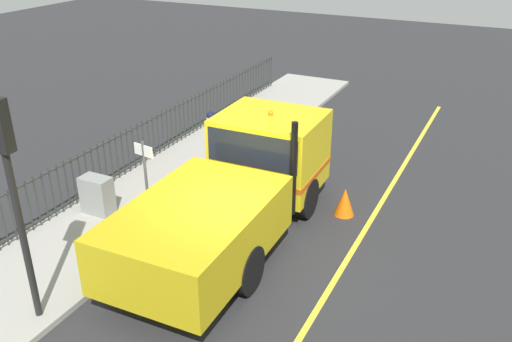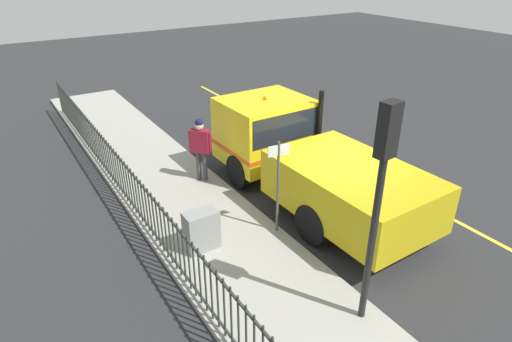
% 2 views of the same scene
% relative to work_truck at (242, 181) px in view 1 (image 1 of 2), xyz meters
% --- Properties ---
extents(ground_plane, '(59.22, 59.22, 0.00)m').
position_rel_work_truck_xyz_m(ground_plane, '(-0.45, 1.10, -1.24)').
color(ground_plane, '#2B2B2D').
rests_on(ground_plane, ground).
extents(sidewalk_slab, '(2.78, 26.92, 0.12)m').
position_rel_work_truck_xyz_m(sidewalk_slab, '(2.82, 1.10, -1.18)').
color(sidewalk_slab, '#A3A099').
rests_on(sidewalk_slab, ground).
extents(lane_marking, '(0.12, 24.23, 0.01)m').
position_rel_work_truck_xyz_m(lane_marking, '(-2.50, 1.10, -1.24)').
color(lane_marking, yellow).
rests_on(lane_marking, ground).
extents(work_truck, '(2.52, 6.64, 2.63)m').
position_rel_work_truck_xyz_m(work_truck, '(0.00, 0.00, 0.00)').
color(work_truck, yellow).
rests_on(work_truck, ground).
extents(worker_standing, '(0.52, 0.53, 1.83)m').
position_rel_work_truck_xyz_m(worker_standing, '(1.90, -1.93, 0.00)').
color(worker_standing, maroon).
rests_on(worker_standing, sidewalk_slab).
extents(iron_fence, '(0.04, 22.92, 1.24)m').
position_rel_work_truck_xyz_m(iron_fence, '(4.08, 1.10, -0.49)').
color(iron_fence, '#2D332D').
rests_on(iron_fence, sidewalk_slab).
extents(traffic_light_near, '(0.32, 0.24, 3.97)m').
position_rel_work_truck_xyz_m(traffic_light_near, '(1.81, 4.28, 1.70)').
color(traffic_light_near, black).
rests_on(traffic_light_near, sidewalk_slab).
extents(utility_cabinet, '(0.72, 0.43, 0.90)m').
position_rel_work_truck_xyz_m(utility_cabinet, '(3.32, 0.96, -0.67)').
color(utility_cabinet, gray).
rests_on(utility_cabinet, sidewalk_slab).
extents(traffic_cone, '(0.48, 0.48, 0.69)m').
position_rel_work_truck_xyz_m(traffic_cone, '(-1.84, -1.72, -0.90)').
color(traffic_cone, orange).
rests_on(traffic_cone, ground).
extents(street_sign, '(0.50, 0.11, 2.24)m').
position_rel_work_truck_xyz_m(street_sign, '(1.57, 1.30, 0.29)').
color(street_sign, '#4C4C4C').
rests_on(street_sign, sidewalk_slab).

